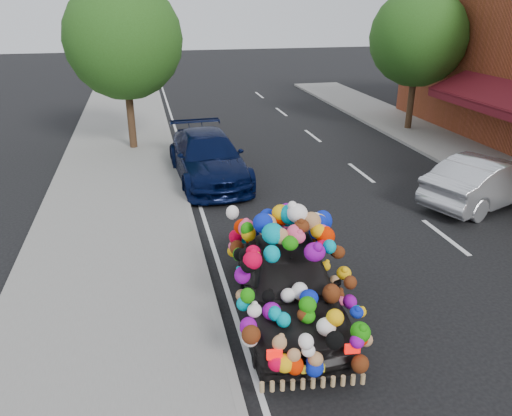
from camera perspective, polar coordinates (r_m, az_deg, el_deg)
The scene contains 9 objects.
ground at distance 11.52m, azimuth 5.52°, elevation -5.04°, with size 100.00×100.00×0.00m, color black.
sidewalk at distance 11.05m, azimuth -16.36°, elevation -6.89°, with size 4.00×60.00×0.12m, color gray.
kerb at distance 11.05m, azimuth -6.21°, elevation -6.00°, with size 0.15×60.00×0.13m, color gray.
lane_markings at distance 13.02m, azimuth 20.79°, elevation -3.08°, with size 6.00×50.00×0.01m, color silver, non-canonical shape.
tree_near_sidewalk at distance 19.20m, azimuth -14.91°, elevation 18.06°, with size 4.20×4.20×6.13m.
tree_far_b at distance 22.72m, azimuth 18.06°, elevation 18.02°, with size 4.00×4.00×5.90m.
plush_art_car at distance 8.87m, azimuth 3.78°, elevation -6.40°, with size 2.46×4.48×2.04m.
navy_sedan at distance 15.93m, azimuth -5.50°, elevation 5.81°, with size 2.07×5.09×1.48m, color black.
silver_hatchback at distance 15.31m, azimuth 24.90°, elevation 2.86°, with size 1.47×4.21×1.39m, color #B2B4BA.
Camera 1 is at (-3.32, -9.65, 5.35)m, focal length 35.00 mm.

